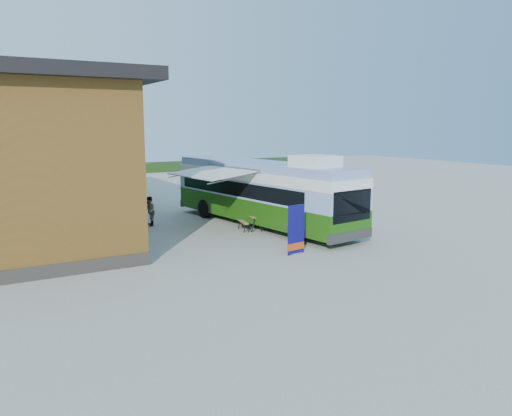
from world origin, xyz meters
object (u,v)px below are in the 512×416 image
bus (262,191)px  banner (296,234)px  slurry_tanker (92,188)px  person_b (149,211)px  person_a (103,201)px  picnic_table (254,219)px

bus → banner: bus is taller
banner → slurry_tanker: slurry_tanker is taller
person_b → slurry_tanker: slurry_tanker is taller
slurry_tanker → person_a: bearing=-103.0°
bus → person_a: bus is taller
person_b → slurry_tanker: 7.11m
bus → banner: size_ratio=6.26×
banner → person_a: banner is taller
person_a → person_b: bearing=-80.7°
person_a → banner: bearing=-80.9°
banner → person_b: banner is taller
banner → person_a: bearing=103.8°
picnic_table → slurry_tanker: 12.16m
bus → banner: (-1.84, -5.97, -1.04)m
banner → slurry_tanker: bearing=99.8°
bus → person_b: 6.16m
banner → person_a: 13.67m
picnic_table → person_a: size_ratio=0.81×
picnic_table → person_a: 9.60m
person_a → person_b: size_ratio=1.21×
bus → slurry_tanker: bus is taller
person_b → picnic_table: bearing=62.2°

